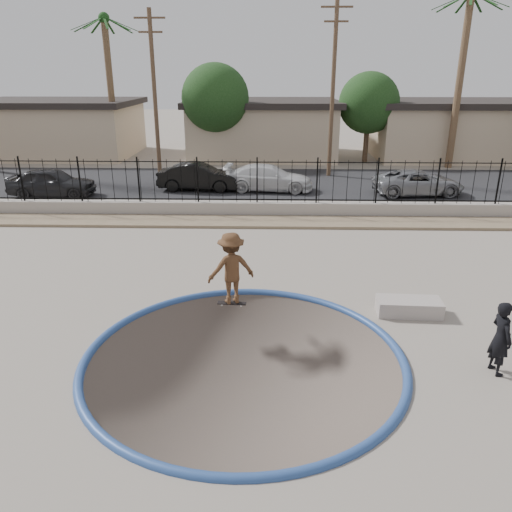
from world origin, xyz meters
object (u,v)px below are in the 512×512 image
object	(u,v)px
skateboard	(232,303)
car_c	(269,178)
videographer	(501,338)
car_b	(199,177)
car_a	(52,182)
skater	(231,272)
car_d	(418,182)
concrete_ledge	(409,307)

from	to	relation	value
skateboard	car_c	distance (m)	13.45
videographer	car_b	xyz separation A→B (m)	(-8.32, 16.37, -0.07)
videographer	car_c	xyz separation A→B (m)	(-4.73, 16.37, -0.10)
car_a	car_b	world-z (taller)	car_a
skater	car_a	distance (m)	15.24
skater	skateboard	distance (m)	0.90
skateboard	car_c	xyz separation A→B (m)	(0.93, 13.40, 0.64)
skateboard	car_a	distance (m)	15.26
videographer	car_d	bearing A→B (deg)	-20.29
skater	car_d	world-z (taller)	skater
car_a	car_b	bearing A→B (deg)	-77.31
videographer	car_b	world-z (taller)	videographer
skater	car_b	distance (m)	13.66
concrete_ledge	car_d	size ratio (longest dim) A/B	0.36
skateboard	concrete_ledge	world-z (taller)	concrete_ledge
skater	skateboard	bearing A→B (deg)	76.86
concrete_ledge	car_d	xyz separation A→B (m)	(3.78, 13.05, 0.45)
skater	car_b	bearing A→B (deg)	-99.05
skateboard	car_c	size ratio (longest dim) A/B	0.17
concrete_ledge	car_a	world-z (taller)	car_a
skater	car_b	xyz separation A→B (m)	(-2.66, 13.40, -0.24)
videographer	car_d	distance (m)	15.86
skater	car_d	bearing A→B (deg)	-143.63
car_d	car_a	bearing A→B (deg)	87.83
skateboard	car_d	world-z (taller)	car_d
skateboard	car_a	xyz separation A→B (m)	(-9.65, 11.80, 0.68)
skateboard	concrete_ledge	size ratio (longest dim) A/B	0.48
videographer	car_b	bearing A→B (deg)	16.36
car_c	car_d	bearing A→B (deg)	-90.91
skater	videographer	world-z (taller)	skater
skateboard	car_a	size ratio (longest dim) A/B	0.19
car_a	car_c	world-z (taller)	car_a
car_d	skater	bearing A→B (deg)	141.73
videographer	car_d	world-z (taller)	videographer
skateboard	car_a	bearing A→B (deg)	133.03
car_b	skater	bearing A→B (deg)	-165.39
car_c	concrete_ledge	bearing A→B (deg)	-160.47
videographer	car_a	world-z (taller)	videographer
car_c	car_d	xyz separation A→B (m)	(7.41, -0.74, -0.04)
concrete_ledge	skateboard	bearing A→B (deg)	175.12
car_c	car_a	bearing A→B (deg)	103.40
car_b	concrete_ledge	bearing A→B (deg)	-149.00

